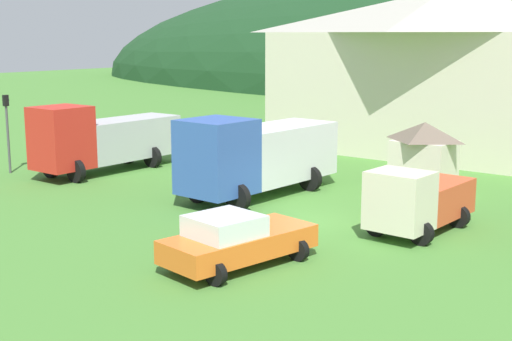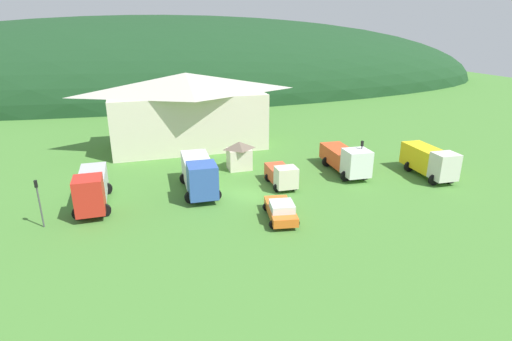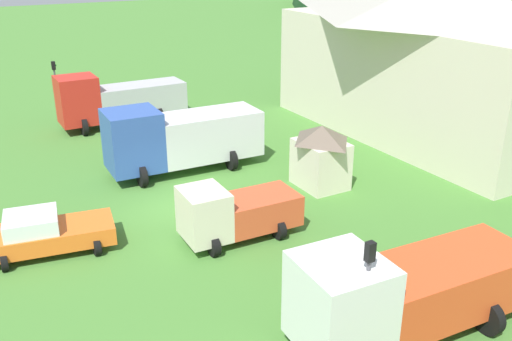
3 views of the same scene
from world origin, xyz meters
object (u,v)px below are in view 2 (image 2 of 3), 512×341
at_px(crane_truck_red, 92,188).
at_px(light_truck_cream, 282,175).
at_px(depot_building, 187,109).
at_px(traffic_cone_near_pickup, 265,178).
at_px(traffic_light_west, 39,199).
at_px(box_truck_blue, 199,173).
at_px(play_shed_cream, 239,155).
at_px(heavy_rig_white, 346,159).
at_px(flatbed_truck_yellow, 430,161).
at_px(service_pickup_orange, 281,210).
at_px(traffic_light_east, 361,156).

distance_m(crane_truck_red, light_truck_cream, 17.35).
bearing_deg(depot_building, traffic_cone_near_pickup, -67.79).
distance_m(light_truck_cream, traffic_light_west, 21.07).
bearing_deg(box_truck_blue, depot_building, 177.23).
relative_size(depot_building, traffic_light_west, 5.19).
relative_size(play_shed_cream, light_truck_cream, 0.64).
bearing_deg(traffic_cone_near_pickup, traffic_light_west, -165.22).
xyz_separation_m(depot_building, play_shed_cream, (3.96, -10.66, -3.24)).
bearing_deg(play_shed_cream, crane_truck_red, -158.55).
distance_m(box_truck_blue, heavy_rig_white, 15.82).
bearing_deg(crane_truck_red, light_truck_cream, 88.44).
distance_m(depot_building, traffic_light_west, 24.19).
bearing_deg(traffic_cone_near_pickup, flatbed_truck_yellow, -15.69).
distance_m(play_shed_cream, traffic_light_west, 20.21).
relative_size(crane_truck_red, flatbed_truck_yellow, 1.18).
distance_m(flatbed_truck_yellow, service_pickup_orange, 18.82).
bearing_deg(flatbed_truck_yellow, play_shed_cream, -111.33).
bearing_deg(service_pickup_orange, depot_building, -160.97).
bearing_deg(light_truck_cream, traffic_light_west, -81.35).
distance_m(box_truck_blue, traffic_light_west, 13.41).
xyz_separation_m(depot_building, light_truck_cream, (6.62, -16.82, -3.65)).
bearing_deg(crane_truck_red, flatbed_truck_yellow, 85.74).
xyz_separation_m(crane_truck_red, traffic_cone_near_pickup, (16.48, 2.31, -1.75)).
height_order(service_pickup_orange, traffic_light_west, traffic_light_west).
bearing_deg(box_truck_blue, crane_truck_red, -84.69).
distance_m(depot_building, heavy_rig_white, 21.28).
bearing_deg(traffic_light_east, play_shed_cream, 149.58).
height_order(box_truck_blue, heavy_rig_white, box_truck_blue).
height_order(light_truck_cream, traffic_light_east, traffic_light_east).
relative_size(heavy_rig_white, flatbed_truck_yellow, 1.15).
bearing_deg(play_shed_cream, box_truck_blue, -135.32).
relative_size(box_truck_blue, flatbed_truck_yellow, 1.18).
distance_m(light_truck_cream, traffic_light_east, 8.52).
bearing_deg(service_pickup_orange, box_truck_blue, -135.89).
bearing_deg(depot_building, traffic_light_west, -126.31).
xyz_separation_m(heavy_rig_white, service_pickup_orange, (-10.46, -8.33, -0.77)).
bearing_deg(traffic_light_east, light_truck_cream, 177.66).
relative_size(crane_truck_red, traffic_cone_near_pickup, 15.05).
xyz_separation_m(heavy_rig_white, traffic_light_east, (0.55, -1.92, 0.88)).
height_order(box_truck_blue, light_truck_cream, box_truck_blue).
relative_size(depot_building, light_truck_cream, 4.19).
distance_m(crane_truck_red, heavy_rig_white, 25.23).
relative_size(flatbed_truck_yellow, traffic_light_west, 1.76).
bearing_deg(light_truck_cream, crane_truck_red, -89.69).
bearing_deg(flatbed_truck_yellow, box_truck_blue, -94.37).
xyz_separation_m(box_truck_blue, flatbed_truck_yellow, (23.51, -2.85, -0.10)).
relative_size(traffic_light_west, traffic_light_east, 0.97).
relative_size(play_shed_cream, crane_truck_red, 0.38).
height_order(play_shed_cream, crane_truck_red, crane_truck_red).
xyz_separation_m(play_shed_cream, traffic_light_west, (-18.21, -8.74, 0.82)).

